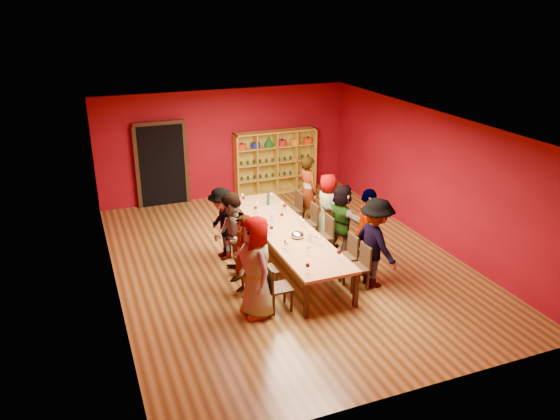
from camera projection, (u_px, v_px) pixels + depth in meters
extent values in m
cube|color=#593917|center=(286.00, 261.00, 11.72)|extent=(7.10, 9.10, 0.02)
cube|color=maroon|center=(225.00, 144.00, 15.08)|extent=(7.10, 0.02, 3.00)
cube|color=maroon|center=(413.00, 302.00, 7.26)|extent=(7.10, 0.02, 3.00)
cube|color=maroon|center=(109.00, 219.00, 9.98)|extent=(0.02, 9.10, 3.00)
cube|color=maroon|center=(430.00, 176.00, 12.36)|extent=(0.02, 9.10, 3.00)
cube|color=silver|center=(287.00, 123.00, 10.62)|extent=(7.10, 9.10, 0.02)
cube|color=#AB7247|center=(286.00, 230.00, 11.45)|extent=(1.10, 4.50, 0.06)
cube|color=black|center=(306.00, 300.00, 9.54)|extent=(0.08, 0.08, 0.69)
cube|color=black|center=(234.00, 214.00, 13.31)|extent=(0.08, 0.08, 0.69)
cube|color=black|center=(356.00, 290.00, 9.87)|extent=(0.08, 0.08, 0.69)
cube|color=black|center=(272.00, 209.00, 13.64)|extent=(0.08, 0.08, 0.69)
cube|color=black|center=(162.00, 165.00, 14.56)|extent=(1.20, 0.14, 2.20)
cube|color=black|center=(159.00, 123.00, 14.08)|extent=(1.32, 0.06, 0.10)
cube|color=black|center=(137.00, 169.00, 14.27)|extent=(0.10, 0.06, 2.20)
cube|color=black|center=(186.00, 163.00, 14.71)|extent=(0.10, 0.06, 2.20)
cube|color=#B69429|center=(236.00, 166.00, 15.17)|extent=(0.04, 0.40, 1.80)
cube|color=#B69429|center=(313.00, 158.00, 15.97)|extent=(0.04, 0.40, 1.80)
cube|color=#B69429|center=(275.00, 131.00, 15.25)|extent=(2.40, 0.40, 0.04)
cube|color=#B69429|center=(276.00, 191.00, 15.89)|extent=(2.40, 0.40, 0.04)
cube|color=#B69429|center=(273.00, 160.00, 15.74)|extent=(2.40, 0.02, 1.80)
cube|color=#B69429|center=(276.00, 177.00, 15.74)|extent=(2.36, 0.38, 0.03)
cube|color=#B69429|center=(276.00, 162.00, 15.57)|extent=(2.36, 0.38, 0.03)
cube|color=#B69429|center=(276.00, 146.00, 15.41)|extent=(2.36, 0.38, 0.03)
cube|color=#B69429|center=(256.00, 164.00, 15.37)|extent=(0.03, 0.38, 1.76)
cube|color=#B69429|center=(276.00, 162.00, 15.57)|extent=(0.03, 0.38, 1.76)
cube|color=#B69429|center=(295.00, 160.00, 15.78)|extent=(0.03, 0.38, 1.76)
cylinder|color=red|center=(242.00, 147.00, 15.04)|extent=(0.26, 0.26, 0.15)
sphere|color=black|center=(242.00, 143.00, 15.00)|extent=(0.05, 0.05, 0.05)
cylinder|color=navy|center=(255.00, 145.00, 15.17)|extent=(0.26, 0.26, 0.15)
sphere|color=black|center=(255.00, 142.00, 15.14)|extent=(0.05, 0.05, 0.05)
cylinder|color=#175D27|center=(269.00, 145.00, 15.32)|extent=(0.26, 0.26, 0.08)
cone|color=#175D27|center=(269.00, 140.00, 15.27)|extent=(0.24, 0.24, 0.22)
cylinder|color=red|center=(282.00, 143.00, 15.44)|extent=(0.26, 0.26, 0.15)
sphere|color=black|center=(282.00, 139.00, 15.41)|extent=(0.05, 0.05, 0.05)
cylinder|color=orange|center=(295.00, 141.00, 15.58)|extent=(0.26, 0.26, 0.15)
sphere|color=black|center=(295.00, 138.00, 15.55)|extent=(0.05, 0.05, 0.05)
cylinder|color=red|center=(308.00, 140.00, 15.72)|extent=(0.26, 0.26, 0.15)
sphere|color=black|center=(308.00, 137.00, 15.68)|extent=(0.05, 0.05, 0.05)
cylinder|color=black|center=(242.00, 179.00, 15.37)|extent=(0.07, 0.07, 0.10)
cylinder|color=black|center=(248.00, 178.00, 15.43)|extent=(0.07, 0.07, 0.10)
cylinder|color=black|center=(254.00, 177.00, 15.49)|extent=(0.07, 0.07, 0.10)
cylinder|color=black|center=(260.00, 176.00, 15.56)|extent=(0.07, 0.07, 0.10)
cylinder|color=black|center=(267.00, 176.00, 15.62)|extent=(0.07, 0.07, 0.10)
cylinder|color=black|center=(273.00, 175.00, 15.68)|extent=(0.07, 0.07, 0.10)
cylinder|color=black|center=(279.00, 174.00, 15.74)|extent=(0.07, 0.07, 0.10)
cylinder|color=black|center=(284.00, 174.00, 15.81)|extent=(0.07, 0.07, 0.10)
cylinder|color=black|center=(290.00, 173.00, 15.87)|extent=(0.07, 0.07, 0.10)
cylinder|color=black|center=(296.00, 172.00, 15.93)|extent=(0.07, 0.07, 0.10)
cylinder|color=black|center=(302.00, 171.00, 16.00)|extent=(0.07, 0.07, 0.10)
cylinder|color=black|center=(308.00, 171.00, 16.06)|extent=(0.07, 0.07, 0.10)
cylinder|color=black|center=(241.00, 163.00, 15.20)|extent=(0.07, 0.07, 0.10)
cylinder|color=black|center=(248.00, 163.00, 15.27)|extent=(0.07, 0.07, 0.10)
cylinder|color=black|center=(254.00, 162.00, 15.33)|extent=(0.07, 0.07, 0.10)
cylinder|color=black|center=(260.00, 161.00, 15.39)|extent=(0.07, 0.07, 0.10)
cylinder|color=black|center=(266.00, 161.00, 15.46)|extent=(0.07, 0.07, 0.10)
cylinder|color=black|center=(272.00, 160.00, 15.52)|extent=(0.07, 0.07, 0.10)
cylinder|color=black|center=(279.00, 159.00, 15.58)|extent=(0.07, 0.07, 0.10)
cylinder|color=black|center=(285.00, 159.00, 15.64)|extent=(0.07, 0.07, 0.10)
cylinder|color=black|center=(290.00, 158.00, 15.71)|extent=(0.07, 0.07, 0.10)
cylinder|color=black|center=(296.00, 157.00, 15.77)|extent=(0.07, 0.07, 0.10)
cylinder|color=black|center=(302.00, 157.00, 15.83)|extent=(0.07, 0.07, 0.10)
cylinder|color=black|center=(308.00, 156.00, 15.89)|extent=(0.07, 0.07, 0.10)
cube|color=black|center=(279.00, 288.00, 9.78)|extent=(0.42, 0.42, 0.04)
cube|color=black|center=(269.00, 278.00, 9.62)|extent=(0.04, 0.40, 0.44)
cube|color=black|center=(274.00, 305.00, 9.65)|extent=(0.04, 0.04, 0.41)
cube|color=black|center=(291.00, 301.00, 9.77)|extent=(0.04, 0.04, 0.41)
cube|color=black|center=(267.00, 296.00, 9.95)|extent=(0.04, 0.04, 0.41)
cube|color=black|center=(284.00, 292.00, 10.06)|extent=(0.04, 0.04, 0.41)
imported|color=silver|center=(256.00, 267.00, 9.45)|extent=(0.56, 0.95, 1.86)
cube|color=black|center=(265.00, 270.00, 10.41)|extent=(0.42, 0.42, 0.04)
cube|color=black|center=(256.00, 260.00, 10.26)|extent=(0.04, 0.40, 0.44)
cube|color=black|center=(260.00, 286.00, 10.29)|extent=(0.04, 0.04, 0.41)
cube|color=black|center=(277.00, 283.00, 10.40)|extent=(0.04, 0.04, 0.41)
cube|color=black|center=(254.00, 278.00, 10.58)|extent=(0.04, 0.04, 0.41)
cube|color=black|center=(271.00, 275.00, 10.70)|extent=(0.04, 0.04, 0.41)
imported|color=#5A85BA|center=(243.00, 256.00, 10.13)|extent=(0.52, 0.65, 1.61)
cube|color=black|center=(253.00, 254.00, 11.06)|extent=(0.42, 0.42, 0.04)
cube|color=black|center=(243.00, 245.00, 10.91)|extent=(0.04, 0.40, 0.44)
cube|color=black|center=(248.00, 269.00, 10.94)|extent=(0.04, 0.04, 0.41)
cube|color=black|center=(264.00, 266.00, 11.05)|extent=(0.04, 0.04, 0.41)
cube|color=black|center=(242.00, 262.00, 11.23)|extent=(0.04, 0.04, 0.41)
cube|color=black|center=(258.00, 259.00, 11.35)|extent=(0.04, 0.04, 0.41)
imported|color=#D18C97|center=(231.00, 236.00, 10.75)|extent=(0.64, 0.94, 1.78)
cube|color=black|center=(239.00, 237.00, 11.85)|extent=(0.42, 0.42, 0.04)
cube|color=black|center=(231.00, 228.00, 11.70)|extent=(0.04, 0.40, 0.44)
cube|color=black|center=(234.00, 251.00, 11.73)|extent=(0.04, 0.04, 0.41)
cube|color=black|center=(249.00, 248.00, 11.84)|extent=(0.04, 0.04, 0.41)
cube|color=black|center=(230.00, 244.00, 12.02)|extent=(0.04, 0.04, 0.41)
cube|color=black|center=(245.00, 242.00, 12.14)|extent=(0.04, 0.04, 0.41)
imported|color=beige|center=(222.00, 224.00, 11.59)|extent=(0.48, 1.05, 1.59)
cube|color=black|center=(356.00, 268.00, 10.48)|extent=(0.42, 0.42, 0.04)
cube|color=black|center=(366.00, 255.00, 10.46)|extent=(0.04, 0.40, 0.44)
cube|color=black|center=(352.00, 284.00, 10.36)|extent=(0.04, 0.04, 0.41)
cube|color=black|center=(368.00, 281.00, 10.48)|extent=(0.04, 0.04, 0.41)
cube|color=black|center=(344.00, 276.00, 10.66)|extent=(0.04, 0.04, 0.41)
cube|color=black|center=(359.00, 273.00, 10.77)|extent=(0.04, 0.04, 0.41)
imported|color=silver|center=(376.00, 243.00, 10.45)|extent=(0.60, 1.20, 1.79)
cube|color=black|center=(344.00, 257.00, 10.92)|extent=(0.42, 0.42, 0.04)
cube|color=black|center=(353.00, 245.00, 10.90)|extent=(0.04, 0.40, 0.44)
cube|color=black|center=(340.00, 272.00, 10.80)|extent=(0.04, 0.04, 0.41)
cube|color=black|center=(355.00, 269.00, 10.91)|extent=(0.04, 0.04, 0.41)
cube|color=black|center=(332.00, 265.00, 11.09)|extent=(0.04, 0.04, 0.41)
cube|color=black|center=(347.00, 262.00, 11.21)|extent=(0.04, 0.04, 0.41)
imported|color=#5E86C2|center=(367.00, 232.00, 10.91)|extent=(0.84, 1.16, 1.81)
cube|color=black|center=(321.00, 237.00, 11.85)|extent=(0.42, 0.42, 0.04)
cube|color=black|center=(329.00, 225.00, 11.82)|extent=(0.04, 0.40, 0.44)
cube|color=black|center=(317.00, 251.00, 11.72)|extent=(0.04, 0.04, 0.41)
cube|color=black|center=(331.00, 248.00, 11.84)|extent=(0.04, 0.04, 0.41)
cube|color=black|center=(311.00, 244.00, 12.02)|extent=(0.04, 0.04, 0.41)
cube|color=black|center=(325.00, 242.00, 12.13)|extent=(0.04, 0.04, 0.41)
imported|color=#454549|center=(342.00, 219.00, 11.88)|extent=(0.84, 1.51, 1.57)
cube|color=black|center=(307.00, 224.00, 12.52)|extent=(0.42, 0.42, 0.04)
cube|color=black|center=(314.00, 213.00, 12.50)|extent=(0.04, 0.40, 0.44)
cube|color=black|center=(303.00, 237.00, 12.40)|extent=(0.04, 0.04, 0.41)
cube|color=black|center=(316.00, 235.00, 12.51)|extent=(0.04, 0.04, 0.41)
cube|color=black|center=(297.00, 231.00, 12.69)|extent=(0.04, 0.04, 0.41)
cube|color=black|center=(310.00, 229.00, 12.81)|extent=(0.04, 0.04, 0.41)
imported|color=#535358|center=(327.00, 207.00, 12.57)|extent=(0.47, 0.79, 1.56)
cube|color=black|center=(292.00, 210.00, 13.31)|extent=(0.42, 0.42, 0.04)
cube|color=black|center=(299.00, 200.00, 13.29)|extent=(0.04, 0.40, 0.44)
cube|color=black|center=(288.00, 222.00, 13.19)|extent=(0.04, 0.04, 0.41)
cube|color=black|center=(301.00, 220.00, 13.31)|extent=(0.04, 0.04, 0.41)
cube|color=black|center=(283.00, 217.00, 13.49)|extent=(0.04, 0.04, 0.41)
cube|color=black|center=(295.00, 216.00, 13.60)|extent=(0.04, 0.04, 0.41)
imported|color=#6085C5|center=(308.00, 191.00, 13.29)|extent=(0.60, 0.73, 1.76)
cylinder|color=silver|center=(319.00, 244.00, 10.74)|extent=(0.06, 0.06, 0.01)
cylinder|color=silver|center=(319.00, 242.00, 10.72)|extent=(0.01, 0.01, 0.10)
ellipsoid|color=silver|center=(319.00, 238.00, 10.69)|extent=(0.07, 0.07, 0.08)
cylinder|color=silver|center=(282.00, 221.00, 11.85)|extent=(0.06, 0.06, 0.01)
cylinder|color=silver|center=(282.00, 218.00, 11.83)|extent=(0.01, 0.01, 0.11)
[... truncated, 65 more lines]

